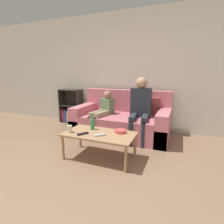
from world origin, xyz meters
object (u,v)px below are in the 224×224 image
(person_child, at_px, (103,110))
(cup_near, at_px, (70,129))
(bookshelf, at_px, (72,110))
(bottle, at_px, (92,124))
(coffee_table, at_px, (99,136))
(tv_remote_1, at_px, (83,134))
(snack_bowl, at_px, (120,131))
(person_adult, at_px, (141,104))
(tv_remote_0, at_px, (100,135))
(couch, at_px, (122,121))

(person_child, relative_size, cup_near, 8.36)
(bookshelf, bearing_deg, bottle, -46.09)
(coffee_table, bearing_deg, person_child, 111.93)
(coffee_table, xyz_separation_m, cup_near, (-0.42, -0.14, 0.09))
(tv_remote_1, bearing_deg, snack_bowl, 63.45)
(coffee_table, relative_size, person_child, 1.17)
(bottle, bearing_deg, snack_bowl, 2.01)
(person_adult, bearing_deg, coffee_table, -115.99)
(person_child, bearing_deg, snack_bowl, -37.95)
(person_child, height_order, tv_remote_0, person_child)
(cup_near, bearing_deg, bottle, 46.12)
(bookshelf, relative_size, cup_near, 7.94)
(snack_bowl, bearing_deg, person_adult, 84.38)
(bookshelf, relative_size, person_child, 0.95)
(person_adult, relative_size, tv_remote_1, 7.13)
(tv_remote_0, distance_m, tv_remote_1, 0.26)
(couch, xyz_separation_m, bottle, (-0.16, -1.02, 0.19))
(person_child, relative_size, bottle, 4.44)
(snack_bowl, bearing_deg, person_child, 128.88)
(person_child, bearing_deg, bottle, -62.68)
(coffee_table, distance_m, cup_near, 0.46)
(tv_remote_0, relative_size, tv_remote_1, 0.92)
(person_adult, height_order, cup_near, person_adult)
(couch, distance_m, tv_remote_0, 1.25)
(person_adult, bearing_deg, couch, 160.46)
(couch, distance_m, bottle, 1.05)
(person_child, height_order, snack_bowl, person_child)
(bottle, bearing_deg, cup_near, -133.88)
(couch, relative_size, cup_near, 17.70)
(bookshelf, height_order, cup_near, bookshelf)
(tv_remote_1, distance_m, snack_bowl, 0.56)
(couch, bearing_deg, person_child, -156.27)
(couch, distance_m, person_adult, 0.57)
(coffee_table, xyz_separation_m, tv_remote_1, (-0.20, -0.14, 0.05))
(person_adult, bearing_deg, bottle, -127.10)
(person_child, bearing_deg, tv_remote_0, -54.06)
(couch, distance_m, tv_remote_1, 1.30)
(tv_remote_0, distance_m, snack_bowl, 0.33)
(coffee_table, height_order, tv_remote_0, tv_remote_0)
(person_adult, height_order, person_child, person_adult)
(person_adult, distance_m, tv_remote_0, 1.22)
(bookshelf, relative_size, person_adult, 0.72)
(cup_near, height_order, snack_bowl, cup_near)
(couch, distance_m, cup_near, 1.35)
(bookshelf, distance_m, person_adult, 2.03)
(coffee_table, distance_m, person_child, 1.07)
(snack_bowl, relative_size, bottle, 0.83)
(tv_remote_0, bearing_deg, bottle, -178.07)
(couch, bearing_deg, bottle, -98.68)
(coffee_table, bearing_deg, bottle, 145.73)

